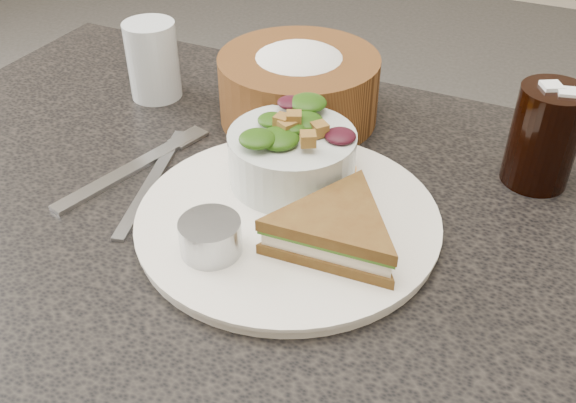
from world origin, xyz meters
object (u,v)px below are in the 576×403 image
(salad_bowl, at_px, (292,149))
(cola_glass, at_px, (546,132))
(dressing_ramekin, at_px, (211,237))
(water_glass, at_px, (153,60))
(sandwich, at_px, (337,230))
(bread_basket, at_px, (299,77))
(dinner_plate, at_px, (288,220))

(salad_bowl, height_order, cola_glass, cola_glass)
(dressing_ramekin, xyz_separation_m, water_glass, (-0.24, 0.26, 0.02))
(sandwich, height_order, salad_bowl, salad_bowl)
(cola_glass, distance_m, water_glass, 0.50)
(water_glass, bearing_deg, bread_basket, 7.63)
(salad_bowl, bearing_deg, bread_basket, 111.81)
(cola_glass, bearing_deg, water_glass, -178.93)
(dinner_plate, xyz_separation_m, cola_glass, (0.22, 0.19, 0.06))
(water_glass, bearing_deg, dinner_plate, -32.50)
(salad_bowl, xyz_separation_m, bread_basket, (-0.06, 0.15, 0.00))
(dinner_plate, xyz_separation_m, water_glass, (-0.28, 0.18, 0.05))
(dinner_plate, bearing_deg, dressing_ramekin, -117.26)
(dinner_plate, xyz_separation_m, dressing_ramekin, (-0.04, -0.08, 0.02))
(salad_bowl, bearing_deg, sandwich, -44.63)
(dressing_ramekin, bearing_deg, cola_glass, 46.47)
(salad_bowl, bearing_deg, cola_glass, 28.89)
(dinner_plate, relative_size, cola_glass, 2.44)
(dinner_plate, distance_m, sandwich, 0.07)
(dinner_plate, distance_m, cola_glass, 0.29)
(cola_glass, xyz_separation_m, water_glass, (-0.50, -0.01, -0.01))
(water_glass, bearing_deg, sandwich, -30.78)
(sandwich, distance_m, dressing_ramekin, 0.12)
(dressing_ramekin, height_order, water_glass, water_glass)
(salad_bowl, bearing_deg, dressing_ramekin, -97.82)
(dinner_plate, xyz_separation_m, bread_basket, (-0.08, 0.21, 0.05))
(salad_bowl, distance_m, bread_basket, 0.16)
(water_glass, bearing_deg, cola_glass, 1.07)
(dinner_plate, xyz_separation_m, salad_bowl, (-0.02, 0.06, 0.05))
(bread_basket, height_order, cola_glass, cola_glass)
(sandwich, relative_size, salad_bowl, 1.12)
(dinner_plate, bearing_deg, sandwich, -22.14)
(dinner_plate, relative_size, dressing_ramekin, 5.23)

